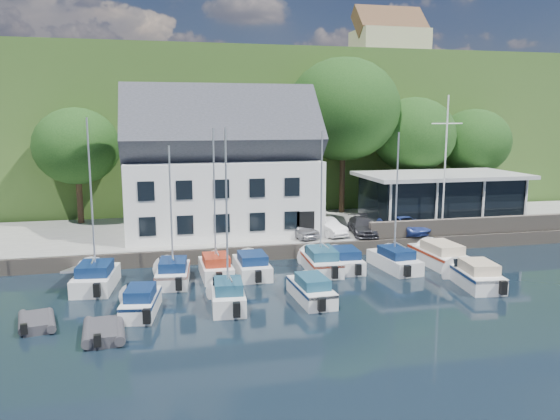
% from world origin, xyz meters
% --- Properties ---
extents(ground, '(180.00, 180.00, 0.00)m').
position_xyz_m(ground, '(0.00, 0.00, 0.00)').
color(ground, black).
rests_on(ground, ground).
extents(quay, '(60.00, 13.00, 1.00)m').
position_xyz_m(quay, '(0.00, 17.50, 0.50)').
color(quay, '#9C9B96').
rests_on(quay, ground).
extents(quay_face, '(60.00, 0.30, 1.00)m').
position_xyz_m(quay_face, '(0.00, 11.00, 0.50)').
color(quay_face, '#6A6155').
rests_on(quay_face, ground).
extents(hillside, '(160.00, 75.00, 16.00)m').
position_xyz_m(hillside, '(0.00, 62.00, 8.00)').
color(hillside, '#34551F').
rests_on(hillside, ground).
extents(field_patch, '(50.00, 30.00, 0.30)m').
position_xyz_m(field_patch, '(8.00, 70.00, 16.15)').
color(field_patch, '#566733').
rests_on(field_patch, hillside).
extents(farmhouse, '(10.40, 7.00, 8.20)m').
position_xyz_m(farmhouse, '(22.00, 52.00, 20.10)').
color(farmhouse, '#BCB290').
rests_on(farmhouse, hillside).
extents(harbor_building, '(14.40, 8.20, 8.70)m').
position_xyz_m(harbor_building, '(-7.00, 16.50, 5.35)').
color(harbor_building, white).
rests_on(harbor_building, quay).
extents(club_pavilion, '(13.20, 7.20, 4.10)m').
position_xyz_m(club_pavilion, '(11.00, 16.00, 3.05)').
color(club_pavilion, black).
rests_on(club_pavilion, quay).
extents(seawall, '(18.00, 0.50, 1.20)m').
position_xyz_m(seawall, '(12.00, 11.40, 1.60)').
color(seawall, '#6A6155').
rests_on(seawall, quay).
extents(gangway, '(1.20, 6.00, 1.40)m').
position_xyz_m(gangway, '(-16.50, 9.00, 0.00)').
color(gangway, silver).
rests_on(gangway, ground).
extents(car_silver, '(2.70, 4.06, 1.28)m').
position_xyz_m(car_silver, '(-1.81, 13.19, 1.64)').
color(car_silver, '#AEAEB3').
rests_on(car_silver, quay).
extents(car_white, '(2.46, 4.18, 1.30)m').
position_xyz_m(car_white, '(0.34, 13.40, 1.65)').
color(car_white, silver).
rests_on(car_white, quay).
extents(car_dgrey, '(2.47, 4.57, 1.26)m').
position_xyz_m(car_dgrey, '(3.09, 13.02, 1.63)').
color(car_dgrey, '#302F35').
rests_on(car_dgrey, quay).
extents(car_blue, '(2.57, 4.22, 1.35)m').
position_xyz_m(car_blue, '(6.32, 12.80, 1.68)').
color(car_blue, '#304694').
rests_on(car_blue, quay).
extents(flagpole, '(2.45, 0.20, 10.23)m').
position_xyz_m(flagpole, '(9.04, 12.02, 6.11)').
color(flagpole, white).
rests_on(flagpole, quay).
extents(tree_0, '(6.90, 6.90, 9.43)m').
position_xyz_m(tree_0, '(-17.98, 22.45, 5.71)').
color(tree_0, black).
rests_on(tree_0, quay).
extents(tree_2, '(7.54, 7.54, 10.30)m').
position_xyz_m(tree_2, '(-3.91, 21.38, 6.15)').
color(tree_2, black).
rests_on(tree_2, quay).
extents(tree_3, '(10.17, 10.17, 13.90)m').
position_xyz_m(tree_3, '(4.78, 22.56, 7.95)').
color(tree_3, black).
rests_on(tree_3, quay).
extents(tree_4, '(7.65, 7.65, 10.46)m').
position_xyz_m(tree_4, '(11.49, 22.12, 6.23)').
color(tree_4, black).
rests_on(tree_4, quay).
extents(tree_5, '(6.89, 6.89, 9.42)m').
position_xyz_m(tree_5, '(17.74, 22.21, 5.71)').
color(tree_5, black).
rests_on(tree_5, quay).
extents(boat_r1_0, '(2.92, 6.16, 9.37)m').
position_xyz_m(boat_r1_0, '(-15.38, 7.11, 4.69)').
color(boat_r1_0, white).
rests_on(boat_r1_0, ground).
extents(boat_r1_1, '(2.56, 5.70, 8.89)m').
position_xyz_m(boat_r1_1, '(-11.05, 7.19, 4.45)').
color(boat_r1_1, white).
rests_on(boat_r1_1, ground).
extents(boat_r1_2, '(2.03, 5.46, 8.76)m').
position_xyz_m(boat_r1_2, '(-8.47, 7.77, 4.38)').
color(boat_r1_2, white).
rests_on(boat_r1_2, ground).
extents(boat_r1_3, '(2.07, 5.72, 1.43)m').
position_xyz_m(boat_r1_3, '(-6.25, 7.72, 0.72)').
color(boat_r1_3, white).
rests_on(boat_r1_3, ground).
extents(boat_r1_4, '(2.36, 6.56, 9.18)m').
position_xyz_m(boat_r1_4, '(-1.82, 7.73, 4.59)').
color(boat_r1_4, white).
rests_on(boat_r1_4, ground).
extents(boat_r1_5, '(2.24, 5.73, 1.39)m').
position_xyz_m(boat_r1_5, '(-0.21, 7.79, 0.70)').
color(boat_r1_5, white).
rests_on(boat_r1_5, ground).
extents(boat_r1_6, '(2.52, 6.40, 8.77)m').
position_xyz_m(boat_r1_6, '(2.91, 7.02, 4.39)').
color(boat_r1_6, white).
rests_on(boat_r1_6, ground).
extents(boat_r1_7, '(2.48, 7.27, 1.57)m').
position_xyz_m(boat_r1_7, '(6.20, 7.20, 0.79)').
color(boat_r1_7, white).
rests_on(boat_r1_7, ground).
extents(boat_r2_0, '(2.47, 5.33, 1.42)m').
position_xyz_m(boat_r2_0, '(-12.80, 2.36, 0.71)').
color(boat_r2_0, white).
rests_on(boat_r2_0, ground).
extents(boat_r2_1, '(2.19, 5.26, 9.20)m').
position_xyz_m(boat_r2_1, '(-8.46, 2.23, 4.60)').
color(boat_r2_1, white).
rests_on(boat_r2_1, ground).
extents(boat_r2_2, '(2.01, 5.90, 1.38)m').
position_xyz_m(boat_r2_2, '(-3.99, 2.40, 0.69)').
color(boat_r2_2, white).
rests_on(boat_r2_2, ground).
extents(boat_r2_4, '(2.74, 5.94, 1.53)m').
position_xyz_m(boat_r2_4, '(5.93, 2.57, 0.77)').
color(boat_r2_4, white).
rests_on(boat_r2_4, ground).
extents(dinghy_0, '(2.20, 3.04, 0.64)m').
position_xyz_m(dinghy_0, '(-17.50, 1.62, 0.32)').
color(dinghy_0, '#343338').
rests_on(dinghy_0, ground).
extents(dinghy_1, '(2.09, 3.22, 0.72)m').
position_xyz_m(dinghy_1, '(-14.36, -0.37, 0.36)').
color(dinghy_1, '#343338').
rests_on(dinghy_1, ground).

